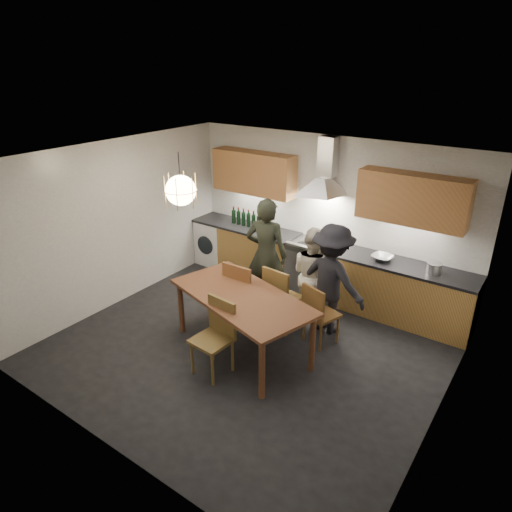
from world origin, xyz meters
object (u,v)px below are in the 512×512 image
Objects in this scene: dining_table at (242,302)px; person_left at (266,255)px; chair_front at (217,331)px; person_right at (331,279)px; chair_back_left at (242,291)px; person_mid at (313,274)px; stock_pot at (434,268)px; wine_bottles at (251,219)px; mixing_bowl at (382,258)px.

person_left reaches higher than dining_table.
person_right is (0.74, 1.66, 0.26)m from chair_front.
person_mid reaches higher than chair_back_left.
dining_table is 1.50× the size of person_mid.
person_left is at bearing -159.83° from stock_pot.
stock_pot is at bearing -0.74° from wine_bottles.
dining_table is 1.22× the size of person_left.
chair_back_left is 3.36× the size of mixing_bowl.
mixing_bowl reaches higher than dining_table.
person_mid is 1.08m from mixing_bowl.
chair_back_left reaches higher than chair_front.
person_left is (-0.06, 0.71, 0.30)m from chair_back_left.
wine_bottles is (-2.45, 0.03, 0.12)m from mixing_bowl.
chair_front is 2.93m from wine_bottles.
person_left is 5.79× the size of mixing_bowl.
person_mid is at bearing 176.31° from person_left.
dining_table is 1.34× the size of person_right.
person_right is 5.23× the size of mixing_bowl.
stock_pot is 0.24× the size of wine_bottles.
chair_back_left is 0.71× the size of person_mid.
person_right is 0.97m from mixing_bowl.
wine_bottles reaches higher than stock_pot.
chair_back_left is 1.29m from person_right.
dining_table is 7.03× the size of mixing_bowl.
person_right reaches higher than chair_back_left.
person_left is at bearing 107.52° from chair_front.
chair_back_left reaches higher than stock_pot.
person_right is at bearing 177.86° from person_mid.
stock_pot is at bearing -0.65° from mixing_bowl.
wine_bottles is at bearing -4.22° from person_mid.
person_left is at bearing -86.62° from chair_back_left.
person_left reaches higher than chair_back_left.
person_right reaches higher than wine_bottles.
dining_table is 2.58× the size of wine_bottles.
chair_back_left is 0.58× the size of person_left.
chair_back_left is at bearing 70.31° from person_mid.
person_mid is (0.35, 1.30, -0.01)m from dining_table.
mixing_bowl is (0.78, 0.72, 0.20)m from person_mid.
person_left is 2.43m from stock_pot.
person_left is at bearing 7.44° from person_right.
chair_back_left is 0.78m from person_left.
chair_back_left is at bearing 81.01° from person_left.
person_mid is at bearing -24.18° from wine_bottles.
person_mid reaches higher than mixing_bowl.
chair_back_left is 1.92m from wine_bottles.
mixing_bowl is at bearing 70.34° from chair_front.
mixing_bowl is (1.12, 2.02, 0.19)m from dining_table.
chair_back_left is 5.07× the size of stock_pot.
person_mid is at bearing 83.24° from chair_front.
chair_back_left is (-0.35, 0.46, -0.14)m from dining_table.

